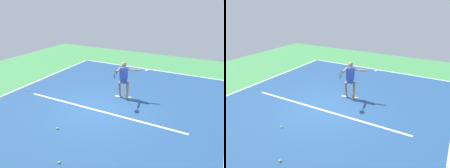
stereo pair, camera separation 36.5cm
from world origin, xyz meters
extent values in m
plane|color=#428E4C|center=(0.00, 0.00, 0.00)|extent=(20.33, 20.33, 0.00)
cube|color=navy|center=(0.00, 0.00, 0.00)|extent=(9.47, 12.16, 0.00)
cube|color=white|center=(0.00, -6.03, 0.00)|extent=(9.47, 0.10, 0.01)
cube|color=white|center=(4.69, 0.00, 0.00)|extent=(0.10, 12.16, 0.01)
cube|color=white|center=(0.00, 0.14, 0.00)|extent=(7.10, 0.10, 0.01)
cube|color=white|center=(0.00, -5.83, 0.00)|extent=(0.10, 0.30, 0.01)
cylinder|color=#9E7051|center=(-0.59, -1.45, 0.40)|extent=(0.17, 0.31, 0.82)
cube|color=white|center=(-0.68, -1.47, 0.04)|extent=(0.26, 0.15, 0.07)
cylinder|color=#9E7051|center=(-0.25, -1.37, 0.40)|extent=(0.17, 0.31, 0.82)
cube|color=white|center=(-0.16, -1.35, 0.04)|extent=(0.26, 0.15, 0.07)
cube|color=#2D4799|center=(-0.42, -1.41, 0.85)|extent=(0.29, 0.25, 0.20)
cube|color=#334CB2|center=(-0.42, -1.41, 1.17)|extent=(0.37, 0.25, 0.53)
sphere|color=#9E7051|center=(-0.42, -1.41, 1.61)|extent=(0.21, 0.21, 0.21)
cylinder|color=#9E7051|center=(-0.84, -1.51, 1.39)|extent=(0.53, 0.20, 0.08)
cylinder|color=#9E7051|center=(-0.31, -1.11, 1.42)|extent=(0.20, 0.53, 0.08)
cylinder|color=black|center=(-0.40, -0.75, 1.42)|extent=(0.08, 0.22, 0.03)
torus|color=black|center=(-0.45, -0.51, 1.42)|extent=(0.09, 0.29, 0.29)
cylinder|color=silver|center=(-0.45, -0.51, 1.42)|extent=(0.06, 0.24, 0.25)
sphere|color=#C6E53D|center=(4.08, -0.03, 0.03)|extent=(0.07, 0.07, 0.07)
sphere|color=#C6E53D|center=(0.56, 1.94, 0.03)|extent=(0.07, 0.07, 0.07)
sphere|color=#C6E53D|center=(-0.61, 3.20, 0.03)|extent=(0.07, 0.07, 0.07)
camera|label=1|loc=(-4.06, 6.67, 4.23)|focal=34.38mm
camera|label=2|loc=(-4.38, 6.50, 4.23)|focal=34.38mm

